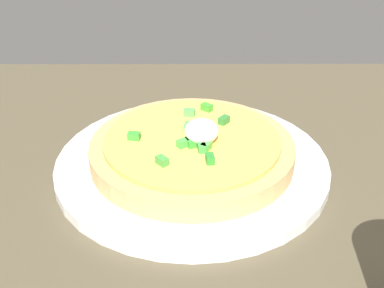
% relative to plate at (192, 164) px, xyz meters
% --- Properties ---
extents(dining_table, '(1.19, 0.88, 0.02)m').
position_rel_plate_xyz_m(dining_table, '(-0.08, 0.13, -0.02)').
color(dining_table, brown).
rests_on(dining_table, ground).
extents(plate, '(0.30, 0.30, 0.01)m').
position_rel_plate_xyz_m(plate, '(0.00, 0.00, 0.00)').
color(plate, white).
rests_on(plate, dining_table).
extents(pizza, '(0.22, 0.22, 0.05)m').
position_rel_plate_xyz_m(pizza, '(-0.00, 0.00, 0.02)').
color(pizza, tan).
rests_on(pizza, plate).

